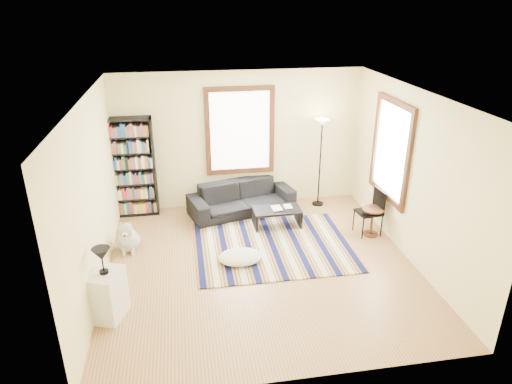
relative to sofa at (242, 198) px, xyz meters
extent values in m
cube|color=#A7884C|center=(0.04, -2.05, -0.36)|extent=(5.00, 5.00, 0.10)
cube|color=white|center=(0.04, -2.05, 2.54)|extent=(5.00, 5.00, 0.10)
cube|color=#F5E4A5|center=(0.04, 0.50, 1.09)|extent=(5.00, 0.10, 2.80)
cube|color=#F5E4A5|center=(0.04, -4.60, 1.09)|extent=(5.00, 0.10, 2.80)
cube|color=#F5E4A5|center=(-2.51, -2.05, 1.09)|extent=(0.10, 5.00, 2.80)
cube|color=#F5E4A5|center=(2.59, -2.05, 1.09)|extent=(0.10, 5.00, 2.80)
cube|color=white|center=(0.04, 0.42, 1.29)|extent=(1.20, 0.06, 1.60)
cube|color=white|center=(2.51, -1.25, 1.29)|extent=(0.06, 1.20, 1.60)
cube|color=#0B103A|center=(0.35, -1.49, -0.30)|extent=(2.75, 2.20, 0.02)
imported|color=black|center=(0.00, 0.00, 0.00)|extent=(1.36, 2.27, 0.62)
cube|color=black|center=(-2.13, 0.27, 0.69)|extent=(0.90, 0.30, 2.00)
cube|color=black|center=(0.58, -0.73, -0.13)|extent=(0.97, 0.65, 0.36)
imported|color=beige|center=(0.48, -0.73, 0.06)|extent=(0.26, 0.20, 0.02)
imported|color=beige|center=(0.73, -0.68, 0.06)|extent=(0.21, 0.15, 0.02)
ellipsoid|color=silver|center=(-0.29, -1.91, -0.22)|extent=(0.88, 0.76, 0.18)
cylinder|color=#4C2A13|center=(2.24, -1.37, -0.04)|extent=(0.42, 0.42, 0.54)
cube|color=black|center=(2.19, -1.30, 0.12)|extent=(0.46, 0.45, 0.86)
cube|color=silver|center=(-2.26, -3.00, 0.04)|extent=(0.53, 0.60, 0.70)
camera|label=1|loc=(-1.10, -8.43, 3.79)|focal=32.00mm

